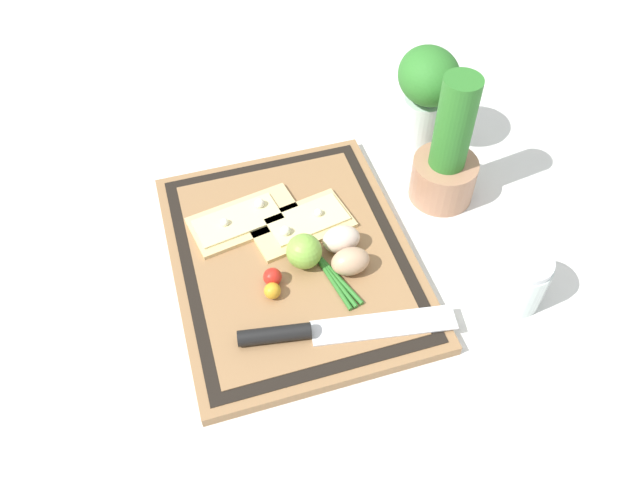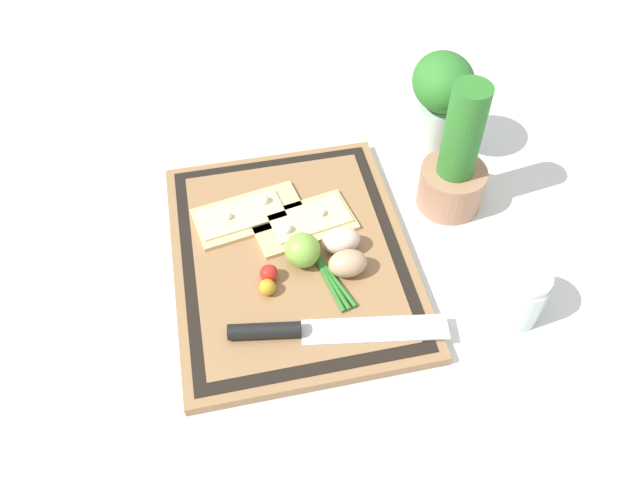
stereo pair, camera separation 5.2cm
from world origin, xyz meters
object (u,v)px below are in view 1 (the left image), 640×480
object	(u,v)px
knife	(312,331)
sauce_jar	(519,282)
cherry_tomato_red	(272,277)
egg_brown	(350,261)
herb_glass	(426,93)
herb_pot	(447,159)
cherry_tomato_yellow	(272,291)
pizza_slice_far	(302,223)
pizza_slice_near	(244,219)
lime	(304,251)
egg_pink	(341,239)

from	to	relation	value
knife	sauce_jar	size ratio (longest dim) A/B	3.42
cherry_tomato_red	sauce_jar	world-z (taller)	sauce_jar
egg_brown	cherry_tomato_red	bearing A→B (deg)	-95.50
cherry_tomato_red	herb_glass	bearing A→B (deg)	125.45
herb_pot	cherry_tomato_yellow	bearing A→B (deg)	-67.57
herb_pot	pizza_slice_far	bearing A→B (deg)	-86.12
sauce_jar	cherry_tomato_yellow	bearing A→B (deg)	-105.01
pizza_slice_far	pizza_slice_near	bearing A→B (deg)	-112.18
knife	sauce_jar	world-z (taller)	sauce_jar
knife	lime	distance (m)	0.13
egg_brown	herb_glass	xyz separation A→B (m)	(-0.25, 0.21, 0.08)
knife	herb_pot	size ratio (longest dim) A/B	1.30
herb_pot	cherry_tomato_red	bearing A→B (deg)	-70.80
knife	lime	bearing A→B (deg)	168.54
egg_pink	sauce_jar	bearing A→B (deg)	56.17
pizza_slice_near	herb_glass	bearing A→B (deg)	107.10
egg_pink	egg_brown	bearing A→B (deg)	-0.67
pizza_slice_near	knife	world-z (taller)	pizza_slice_near
knife	egg_pink	bearing A→B (deg)	147.22
cherry_tomato_yellow	herb_glass	world-z (taller)	herb_glass
pizza_slice_far	egg_brown	distance (m)	0.11
pizza_slice_far	knife	xyz separation A→B (m)	(0.19, -0.04, 0.00)
egg_brown	lime	size ratio (longest dim) A/B	1.08
herb_glass	egg_pink	bearing A→B (deg)	-46.71
herb_pot	herb_glass	bearing A→B (deg)	174.36
pizza_slice_near	cherry_tomato_yellow	world-z (taller)	same
egg_brown	pizza_slice_near	bearing A→B (deg)	-137.23
egg_pink	pizza_slice_far	bearing A→B (deg)	-144.12
pizza_slice_far	egg_pink	size ratio (longest dim) A/B	2.96
pizza_slice_near	pizza_slice_far	distance (m)	0.09
herb_glass	pizza_slice_far	bearing A→B (deg)	-61.40
lime	herb_pot	world-z (taller)	herb_pot
cherry_tomato_yellow	herb_glass	distance (m)	0.43
lime	sauce_jar	xyz separation A→B (m)	(0.14, 0.28, -0.01)
knife	lime	size ratio (longest dim) A/B	5.69
lime	sauce_jar	distance (m)	0.31
egg_brown	lime	world-z (taller)	lime
egg_pink	cherry_tomato_red	xyz separation A→B (m)	(0.03, -0.12, -0.01)
pizza_slice_near	pizza_slice_far	world-z (taller)	same
pizza_slice_near	herb_pot	xyz separation A→B (m)	(0.02, 0.33, 0.05)
cherry_tomato_yellow	pizza_slice_near	bearing A→B (deg)	-176.79
knife	cherry_tomato_red	bearing A→B (deg)	-163.80
egg_brown	lime	bearing A→B (deg)	-118.58
lime	cherry_tomato_yellow	bearing A→B (deg)	-53.27
egg_brown	egg_pink	distance (m)	0.04
pizza_slice_near	lime	size ratio (longest dim) A/B	3.46
pizza_slice_near	cherry_tomato_yellow	size ratio (longest dim) A/B	7.53
pizza_slice_far	egg_pink	distance (m)	0.08
sauce_jar	pizza_slice_near	bearing A→B (deg)	-124.82
egg_brown	lime	distance (m)	0.07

